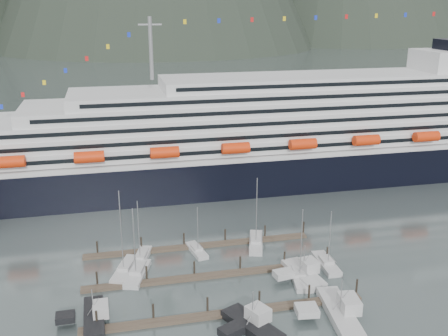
{
  "coord_description": "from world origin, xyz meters",
  "views": [
    {
      "loc": [
        -22.22,
        -83.77,
        49.69
      ],
      "look_at": [
        1.86,
        22.0,
        15.29
      ],
      "focal_mm": 42.0,
      "sensor_mm": 36.0,
      "label": 1
    }
  ],
  "objects_px": {
    "sailboat_g": "(256,243)",
    "trawler_c": "(339,312)",
    "sailboat_e": "(141,259)",
    "trawler_a": "(93,317)",
    "sailboat_a": "(137,274)",
    "sailboat_f": "(197,251)",
    "trawler_b": "(252,325)",
    "sailboat_d": "(298,276)",
    "trawler_e": "(303,273)",
    "cruise_ship": "(294,139)",
    "sailboat_b": "(126,270)",
    "sailboat_h": "(326,264)"
  },
  "relations": [
    {
      "from": "sailboat_g",
      "to": "trawler_c",
      "type": "height_order",
      "value": "sailboat_g"
    },
    {
      "from": "sailboat_e",
      "to": "trawler_a",
      "type": "bearing_deg",
      "value": 170.96
    },
    {
      "from": "sailboat_a",
      "to": "sailboat_f",
      "type": "distance_m",
      "value": 14.63
    },
    {
      "from": "sailboat_a",
      "to": "trawler_b",
      "type": "xyz_separation_m",
      "value": [
        16.53,
        -21.33,
        0.49
      ]
    },
    {
      "from": "sailboat_d",
      "to": "trawler_e",
      "type": "relative_size",
      "value": 1.27
    },
    {
      "from": "sailboat_g",
      "to": "trawler_e",
      "type": "distance_m",
      "value": 16.27
    },
    {
      "from": "cruise_ship",
      "to": "sailboat_d",
      "type": "height_order",
      "value": "cruise_ship"
    },
    {
      "from": "sailboat_b",
      "to": "sailboat_e",
      "type": "bearing_deg",
      "value": -18.88
    },
    {
      "from": "sailboat_e",
      "to": "sailboat_f",
      "type": "distance_m",
      "value": 11.55
    },
    {
      "from": "trawler_a",
      "to": "sailboat_e",
      "type": "bearing_deg",
      "value": -26.4
    },
    {
      "from": "sailboat_a",
      "to": "sailboat_g",
      "type": "relative_size",
      "value": 0.93
    },
    {
      "from": "sailboat_d",
      "to": "trawler_a",
      "type": "bearing_deg",
      "value": 108.95
    },
    {
      "from": "trawler_a",
      "to": "trawler_b",
      "type": "distance_m",
      "value": 25.86
    },
    {
      "from": "trawler_e",
      "to": "sailboat_g",
      "type": "bearing_deg",
      "value": 8.02
    },
    {
      "from": "trawler_c",
      "to": "trawler_e",
      "type": "xyz_separation_m",
      "value": [
        -1.11,
        13.53,
        -0.02
      ]
    },
    {
      "from": "sailboat_d",
      "to": "trawler_e",
      "type": "distance_m",
      "value": 0.94
    },
    {
      "from": "sailboat_a",
      "to": "sailboat_d",
      "type": "bearing_deg",
      "value": -85.68
    },
    {
      "from": "sailboat_a",
      "to": "sailboat_h",
      "type": "bearing_deg",
      "value": -78.24
    },
    {
      "from": "trawler_b",
      "to": "sailboat_f",
      "type": "bearing_deg",
      "value": -18.22
    },
    {
      "from": "sailboat_a",
      "to": "trawler_e",
      "type": "bearing_deg",
      "value": -85.68
    },
    {
      "from": "sailboat_a",
      "to": "sailboat_b",
      "type": "xyz_separation_m",
      "value": [
        -2.14,
        2.16,
        0.01
      ]
    },
    {
      "from": "sailboat_d",
      "to": "sailboat_f",
      "type": "bearing_deg",
      "value": 59.14
    },
    {
      "from": "sailboat_g",
      "to": "trawler_c",
      "type": "distance_m",
      "value": 29.68
    },
    {
      "from": "sailboat_a",
      "to": "sailboat_h",
      "type": "relative_size",
      "value": 1.19
    },
    {
      "from": "sailboat_a",
      "to": "sailboat_g",
      "type": "height_order",
      "value": "sailboat_g"
    },
    {
      "from": "sailboat_d",
      "to": "trawler_c",
      "type": "distance_m",
      "value": 13.86
    },
    {
      "from": "sailboat_f",
      "to": "trawler_b",
      "type": "relative_size",
      "value": 0.89
    },
    {
      "from": "cruise_ship",
      "to": "sailboat_f",
      "type": "distance_m",
      "value": 56.03
    },
    {
      "from": "trawler_c",
      "to": "trawler_a",
      "type": "bearing_deg",
      "value": 85.54
    },
    {
      "from": "sailboat_b",
      "to": "trawler_e",
      "type": "distance_m",
      "value": 33.95
    },
    {
      "from": "sailboat_d",
      "to": "sailboat_g",
      "type": "bearing_deg",
      "value": 24.15
    },
    {
      "from": "sailboat_g",
      "to": "sailboat_h",
      "type": "distance_m",
      "value": 16.33
    },
    {
      "from": "trawler_b",
      "to": "trawler_c",
      "type": "bearing_deg",
      "value": -114.87
    },
    {
      "from": "sailboat_h",
      "to": "trawler_c",
      "type": "height_order",
      "value": "sailboat_h"
    },
    {
      "from": "sailboat_b",
      "to": "sailboat_g",
      "type": "relative_size",
      "value": 1.1
    },
    {
      "from": "sailboat_h",
      "to": "trawler_b",
      "type": "bearing_deg",
      "value": 132.38
    },
    {
      "from": "sailboat_f",
      "to": "trawler_e",
      "type": "bearing_deg",
      "value": -141.33
    },
    {
      "from": "sailboat_a",
      "to": "sailboat_g",
      "type": "distance_m",
      "value": 26.95
    },
    {
      "from": "cruise_ship",
      "to": "sailboat_f",
      "type": "relative_size",
      "value": 19.58
    },
    {
      "from": "sailboat_e",
      "to": "trawler_b",
      "type": "bearing_deg",
      "value": -134.7
    },
    {
      "from": "sailboat_a",
      "to": "trawler_e",
      "type": "distance_m",
      "value": 31.32
    },
    {
      "from": "cruise_ship",
      "to": "sailboat_f",
      "type": "bearing_deg",
      "value": -130.95
    },
    {
      "from": "sailboat_e",
      "to": "trawler_c",
      "type": "xyz_separation_m",
      "value": [
        30.31,
        -27.34,
        0.53
      ]
    },
    {
      "from": "sailboat_h",
      "to": "trawler_a",
      "type": "bearing_deg",
      "value": 103.38
    },
    {
      "from": "cruise_ship",
      "to": "trawler_b",
      "type": "xyz_separation_m",
      "value": [
        -32.08,
        -70.0,
        -11.1
      ]
    },
    {
      "from": "cruise_ship",
      "to": "sailboat_f",
      "type": "xyz_separation_m",
      "value": [
        -35.92,
        -41.4,
        -11.65
      ]
    },
    {
      "from": "sailboat_a",
      "to": "sailboat_b",
      "type": "distance_m",
      "value": 3.04
    },
    {
      "from": "sailboat_g",
      "to": "trawler_b",
      "type": "height_order",
      "value": "sailboat_g"
    },
    {
      "from": "cruise_ship",
      "to": "sailboat_f",
      "type": "height_order",
      "value": "cruise_ship"
    },
    {
      "from": "sailboat_h",
      "to": "trawler_a",
      "type": "distance_m",
      "value": 45.56
    }
  ]
}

